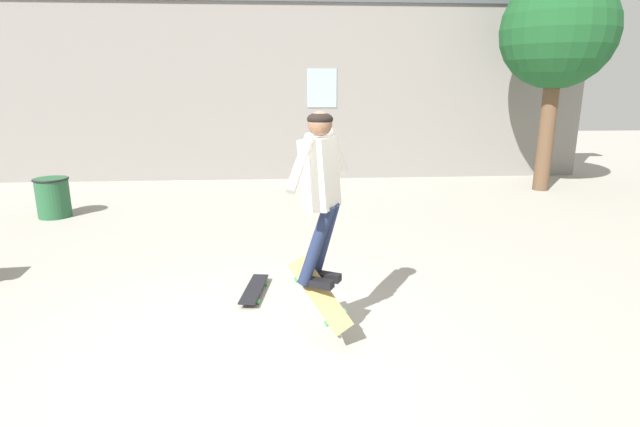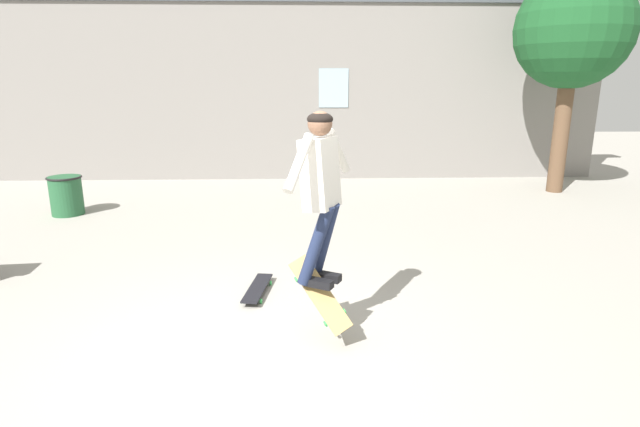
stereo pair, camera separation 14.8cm
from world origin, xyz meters
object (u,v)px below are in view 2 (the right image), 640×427
object	(u,v)px
tree_right	(573,32)
skateboard_flipping	(320,294)
skateboard_resting	(257,288)
skater	(320,183)
trash_bin	(66,194)

from	to	relation	value
tree_right	skateboard_flipping	bearing A→B (deg)	-130.29
tree_right	skateboard_resting	bearing A→B (deg)	-139.01
skater	skateboard_resting	size ratio (longest dim) A/B	1.84
skateboard_flipping	skater	bearing A→B (deg)	131.38
trash_bin	skater	xyz separation A→B (m)	(4.40, -4.69, 1.11)
tree_right	skateboard_resting	size ratio (longest dim) A/B	5.40
skateboard_flipping	tree_right	bearing A→B (deg)	94.24
skateboard_flipping	skateboard_resting	size ratio (longest dim) A/B	0.73
tree_right	skateboard_flipping	distance (m)	8.81
trash_bin	tree_right	bearing A→B (deg)	9.36
trash_bin	skater	bearing A→B (deg)	-46.82
tree_right	skateboard_flipping	size ratio (longest dim) A/B	7.36
trash_bin	skateboard_flipping	world-z (taller)	skateboard_flipping
skater	trash_bin	bearing A→B (deg)	161.77
trash_bin	skateboard_resting	size ratio (longest dim) A/B	0.84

